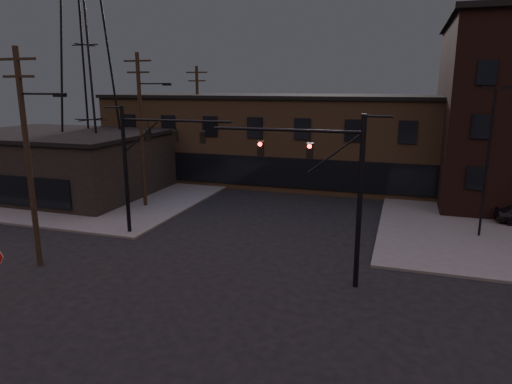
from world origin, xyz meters
TOP-DOWN VIEW (x-y plane):
  - ground at (0.00, 0.00)m, footprint 140.00×140.00m
  - sidewalk_nw at (-22.00, 22.00)m, footprint 30.00×30.00m
  - building_row at (0.00, 28.00)m, footprint 40.00×12.00m
  - building_left at (-20.00, 16.00)m, footprint 16.00×12.00m
  - traffic_signal_near at (5.36, 4.50)m, footprint 7.12×0.24m
  - traffic_signal_far at (-6.72, 8.00)m, footprint 7.12×0.24m
  - utility_pole_near at (-9.43, 2.00)m, footprint 3.70×0.28m
  - utility_pole_mid at (-10.44, 14.00)m, footprint 3.70×0.28m
  - utility_pole_far at (-11.50, 26.00)m, footprint 2.20×0.28m
  - transmission_tower at (-18.00, 18.00)m, footprint 7.00×7.00m
  - lot_light_a at (13.00, 14.00)m, footprint 1.50×0.28m
  - car_crossing at (-1.95, 25.91)m, footprint 2.55×4.82m

SIDE VIEW (x-z plane):
  - ground at x=0.00m, z-range 0.00..0.00m
  - sidewalk_nw at x=-22.00m, z-range 0.00..0.15m
  - car_crossing at x=-1.95m, z-range 0.00..1.51m
  - building_left at x=-20.00m, z-range 0.00..5.00m
  - building_row at x=0.00m, z-range 0.00..8.00m
  - traffic_signal_near at x=5.36m, z-range 0.93..8.93m
  - traffic_signal_far at x=-6.72m, z-range 1.01..9.01m
  - lot_light_a at x=13.00m, z-range 0.94..10.08m
  - utility_pole_far at x=-11.50m, z-range 0.28..11.28m
  - utility_pole_near at x=-9.43m, z-range 0.37..11.37m
  - utility_pole_mid at x=-10.44m, z-range 0.38..11.88m
  - transmission_tower at x=-18.00m, z-range 0.00..25.00m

